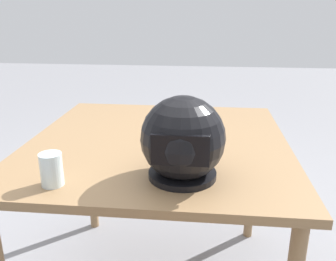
{
  "coord_description": "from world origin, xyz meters",
  "views": [
    {
      "loc": [
        -0.19,
        1.4,
        1.31
      ],
      "look_at": [
        -0.03,
        -0.06,
        0.8
      ],
      "focal_mm": 38.39,
      "sensor_mm": 36.0,
      "label": 1
    }
  ],
  "objects_px": {
    "dining_table": "(158,158)",
    "motorcycle_helmet": "(183,140)",
    "pizza": "(178,125)",
    "drinking_glass": "(52,169)"
  },
  "relations": [
    {
      "from": "dining_table",
      "to": "motorcycle_helmet",
      "type": "relative_size",
      "value": 4.07
    },
    {
      "from": "pizza",
      "to": "motorcycle_helmet",
      "type": "bearing_deg",
      "value": 96.45
    },
    {
      "from": "dining_table",
      "to": "motorcycle_helmet",
      "type": "bearing_deg",
      "value": 110.23
    },
    {
      "from": "motorcycle_helmet",
      "to": "dining_table",
      "type": "bearing_deg",
      "value": -69.77
    },
    {
      "from": "dining_table",
      "to": "pizza",
      "type": "relative_size",
      "value": 4.64
    },
    {
      "from": "motorcycle_helmet",
      "to": "drinking_glass",
      "type": "relative_size",
      "value": 2.58
    },
    {
      "from": "motorcycle_helmet",
      "to": "drinking_glass",
      "type": "xyz_separation_m",
      "value": [
        0.4,
        0.1,
        -0.08
      ]
    },
    {
      "from": "pizza",
      "to": "motorcycle_helmet",
      "type": "xyz_separation_m",
      "value": [
        -0.05,
        0.46,
        0.1
      ]
    },
    {
      "from": "dining_table",
      "to": "motorcycle_helmet",
      "type": "xyz_separation_m",
      "value": [
        -0.12,
        0.34,
        0.21
      ]
    },
    {
      "from": "motorcycle_helmet",
      "to": "drinking_glass",
      "type": "height_order",
      "value": "motorcycle_helmet"
    }
  ]
}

